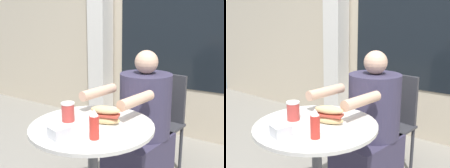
% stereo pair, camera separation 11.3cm
% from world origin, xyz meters
% --- Properties ---
extents(storefront_wall, '(8.00, 0.09, 2.80)m').
position_xyz_m(storefront_wall, '(-0.00, 1.77, 1.40)').
color(storefront_wall, '#B7A88E').
rests_on(storefront_wall, ground_plane).
extents(lattice_pillar, '(0.24, 0.24, 2.40)m').
position_xyz_m(lattice_pillar, '(-1.07, 1.60, 1.20)').
color(lattice_pillar, beige).
rests_on(lattice_pillar, ground_plane).
extents(cafe_table, '(0.72, 0.72, 0.72)m').
position_xyz_m(cafe_table, '(0.00, 0.00, 0.53)').
color(cafe_table, beige).
rests_on(cafe_table, ground_plane).
extents(diner_chair, '(0.42, 0.42, 0.87)m').
position_xyz_m(diner_chair, '(0.06, 0.92, 0.52)').
color(diner_chair, '#333338').
rests_on(diner_chair, ground_plane).
extents(seated_diner, '(0.45, 0.73, 1.11)m').
position_xyz_m(seated_diner, '(0.04, 0.57, 0.47)').
color(seated_diner, '#38334C').
rests_on(seated_diner, ground_plane).
extents(sandwich_on_plate, '(0.20, 0.20, 0.12)m').
position_xyz_m(sandwich_on_plate, '(0.07, 0.03, 0.77)').
color(sandwich_on_plate, white).
rests_on(sandwich_on_plate, cafe_table).
extents(drink_cup, '(0.08, 0.08, 0.12)m').
position_xyz_m(drink_cup, '(-0.15, -0.03, 0.78)').
color(drink_cup, '#B73D38').
rests_on(drink_cup, cafe_table).
extents(napkin_box, '(0.11, 0.11, 0.06)m').
position_xyz_m(napkin_box, '(-0.03, -0.24, 0.75)').
color(napkin_box, silver).
rests_on(napkin_box, cafe_table).
extents(condiment_bottle, '(0.05, 0.05, 0.16)m').
position_xyz_m(condiment_bottle, '(0.13, -0.15, 0.80)').
color(condiment_bottle, red).
rests_on(condiment_bottle, cafe_table).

